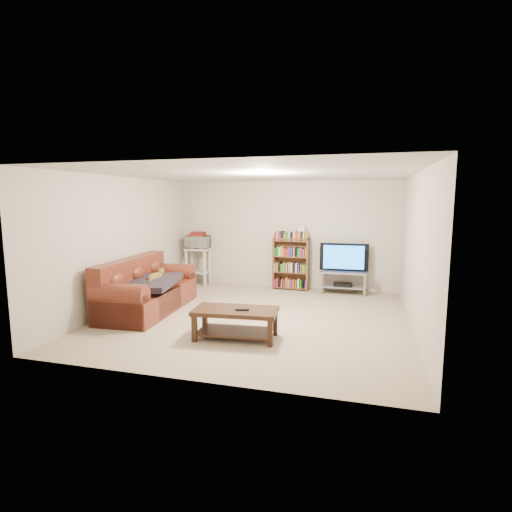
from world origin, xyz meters
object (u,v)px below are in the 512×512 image
(coffee_table, at_px, (236,318))
(tv_stand, at_px, (343,278))
(sofa, at_px, (145,293))
(bookshelf, at_px, (291,263))

(coffee_table, bearing_deg, tv_stand, 63.02)
(sofa, relative_size, tv_stand, 2.37)
(coffee_table, xyz_separation_m, bookshelf, (0.17, 3.37, 0.29))
(bookshelf, bearing_deg, tv_stand, -1.88)
(sofa, distance_m, tv_stand, 4.10)
(sofa, xyz_separation_m, bookshelf, (2.22, 2.41, 0.27))
(tv_stand, height_order, bookshelf, bookshelf)
(coffee_table, height_order, bookshelf, bookshelf)
(sofa, relative_size, coffee_table, 1.82)
(coffee_table, bearing_deg, bookshelf, 81.93)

